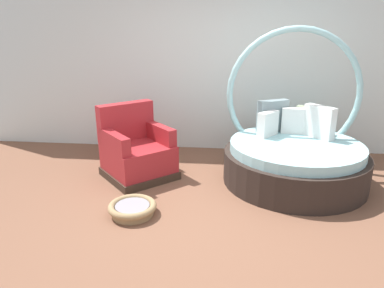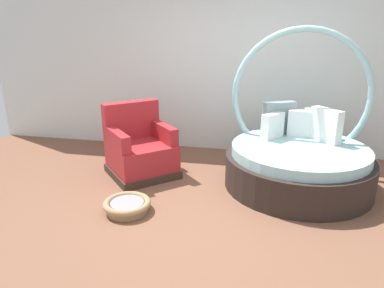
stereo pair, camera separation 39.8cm
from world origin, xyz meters
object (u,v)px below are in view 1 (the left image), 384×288
round_daybed (294,152)px  red_armchair (136,152)px  pet_basket (133,208)px  side_table (129,127)px

round_daybed → red_armchair: bearing=-177.3°
pet_basket → red_armchair: bearing=101.6°
pet_basket → side_table: (-0.55, 1.89, 0.35)m
pet_basket → side_table: side_table is taller
red_armchair → side_table: red_armchair is taller
red_armchair → side_table: (-0.34, 0.87, 0.10)m
side_table → round_daybed: bearing=-18.1°
red_armchair → side_table: 0.94m
red_armchair → pet_basket: size_ratio=2.21×
round_daybed → pet_basket: 2.16m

